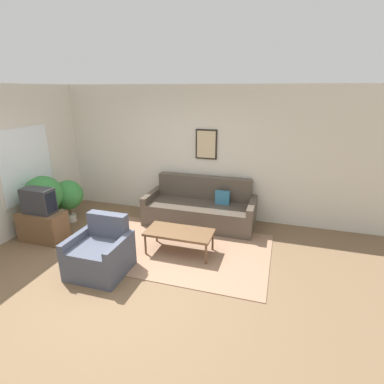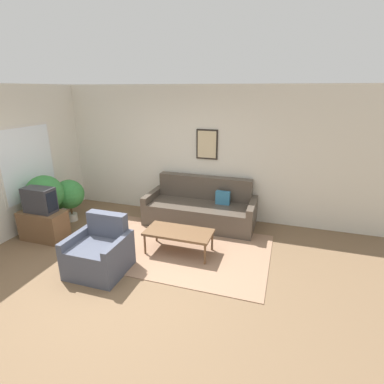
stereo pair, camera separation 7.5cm
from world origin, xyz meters
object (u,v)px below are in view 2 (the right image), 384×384
Objects in this scene: coffee_table at (179,233)px; tv at (39,200)px; potted_plant_tall at (45,195)px; armchair at (100,253)px; couch at (201,209)px.

tv reaches higher than coffee_table.
armchair is at bearing -27.33° from potted_plant_tall.
tv is at bearing 174.98° from armchair.
coffee_table is 2.02× the size of tv.
couch is 2.30m from armchair.
potted_plant_tall is (-0.23, 0.37, -0.06)m from tv.
coffee_table is 2.75m from potted_plant_tall.
couch is at bearing 31.44° from tv.
potted_plant_tall is (-1.79, 0.92, 0.41)m from armchair.
potted_plant_tall reaches higher than tv.
couch reaches higher than armchair.
armchair is 0.77× the size of potted_plant_tall.
armchair is 2.05m from potted_plant_tall.
coffee_table is at bearing 6.78° from tv.
tv is 0.44m from potted_plant_tall.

